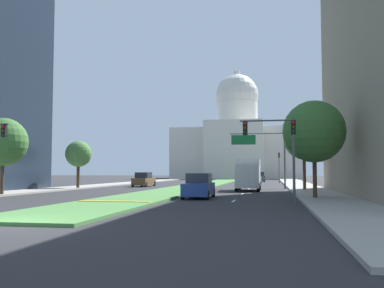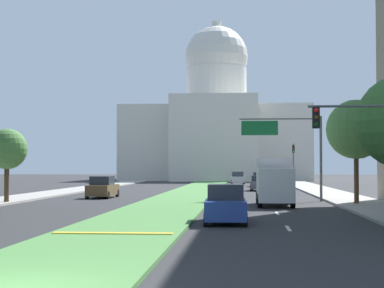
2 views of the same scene
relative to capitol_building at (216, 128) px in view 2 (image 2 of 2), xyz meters
The scene contains 18 objects.
ground_plane 54.76m from the capitol_building, 90.00° to the right, with size 260.00×260.00×0.00m, color #2B2B2D.
grass_median 60.14m from the capitol_building, 90.00° to the right, with size 5.09×98.48×0.14m, color #4C8442.
median_curb_nose 98.23m from the capitol_building, 90.00° to the right, with size 4.58×0.50×0.04m, color gold.
lane_dashes_right 60.84m from the capitol_building, 83.44° to the right, with size 0.16×77.55×0.01m.
sidewalk_left 66.85m from the capitol_building, 101.49° to the right, with size 4.00×98.48×0.15m, color #9E9991.
sidewalk_right 66.85m from the capitol_building, 78.51° to the right, with size 4.00×98.48×0.15m, color #9E9991.
capitol_building is the anchor object (origin of this frame).
traffic_light_near_right 96.88m from the capitol_building, 84.17° to the right, with size 3.34×0.35×5.20m.
traffic_light_far_right 50.48m from the capitol_building, 77.69° to the right, with size 0.28×0.35×5.20m.
overhead_guide_sign 73.10m from the capitol_building, 83.32° to the right, with size 6.30×0.20×6.50m.
street_tree_left_mid 78.49m from the capitol_building, 98.69° to the right, with size 2.90×2.90×5.35m.
street_tree_right_mid 78.44m from the capitol_building, 80.70° to the right, with size 4.08×4.08×7.24m.
sedan_lead_stopped 91.79m from the capitol_building, 87.43° to the right, with size 2.04×4.71×1.82m.
sedan_midblock 69.57m from the capitol_building, 95.68° to the right, with size 2.00×4.66×1.83m.
sedan_distant 53.02m from the capitol_building, 82.59° to the right, with size 2.10×4.75×1.63m.
sedan_far_horizon 40.09m from the capitol_building, 79.39° to the right, with size 2.11×4.35×1.85m.
sedan_very_far 28.37m from the capitol_building, 80.97° to the right, with size 2.09×4.60×1.82m.
box_truck_delivery 78.72m from the capitol_building, 84.83° to the right, with size 2.40×6.40×3.20m.
Camera 2 is at (4.88, -13.05, 2.70)m, focal length 59.78 mm.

